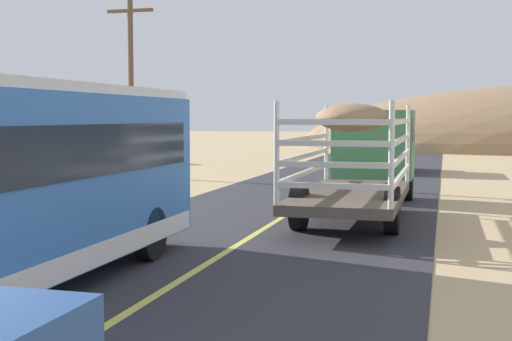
% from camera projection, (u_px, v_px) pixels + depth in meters
% --- Properties ---
extents(livestock_truck, '(2.53, 9.70, 3.02)m').
position_uv_depth(livestock_truck, '(367.00, 148.00, 20.23)').
color(livestock_truck, '#3F7F4C').
rests_on(livestock_truck, road_surface).
extents(car_far, '(1.90, 4.62, 1.93)m').
position_uv_depth(car_far, '(391.00, 150.00, 33.63)').
color(car_far, black).
rests_on(car_far, road_surface).
extents(power_pole_mid, '(2.20, 0.24, 8.04)m').
position_uv_depth(power_pole_mid, '(131.00, 81.00, 30.81)').
color(power_pole_mid, brown).
rests_on(power_pole_mid, ground).
extents(boulder_near_shoulder, '(0.79, 0.87, 0.74)m').
position_uv_depth(boulder_near_shoulder, '(115.00, 166.00, 32.80)').
color(boulder_near_shoulder, '#756656').
rests_on(boulder_near_shoulder, ground).
extents(boulder_mid_field, '(1.08, 1.26, 0.93)m').
position_uv_depth(boulder_mid_field, '(169.00, 156.00, 39.58)').
color(boulder_mid_field, '#756656').
rests_on(boulder_mid_field, ground).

